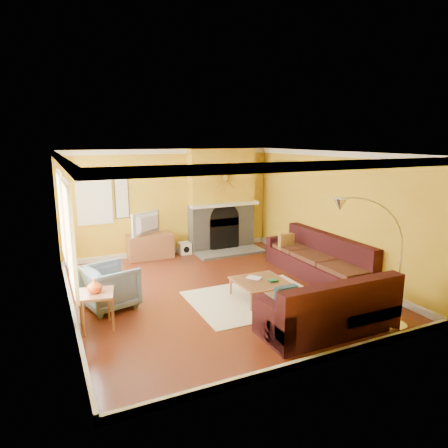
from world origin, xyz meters
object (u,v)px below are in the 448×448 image
media_console (151,246)px  arc_lamp (372,268)px  sectional_sofa (292,271)px  side_table (96,311)px  coffee_table (260,290)px  armchair (110,286)px

media_console → arc_lamp: (1.98, -5.36, 0.77)m
sectional_sofa → media_console: (-1.91, 3.43, -0.14)m
side_table → arc_lamp: 4.30m
side_table → coffee_table: bearing=-1.3°
coffee_table → armchair: armchair is taller
side_table → arc_lamp: arc_lamp is taller
sectional_sofa → side_table: size_ratio=6.61×
armchair → sectional_sofa: bearing=-117.7°
armchair → side_table: 0.83m
coffee_table → arc_lamp: (0.79, -1.91, 0.89)m
media_console → armchair: bearing=-118.2°
arc_lamp → coffee_table: bearing=112.5°
coffee_table → media_console: media_console is taller
media_console → side_table: size_ratio=1.86×
coffee_table → sectional_sofa: bearing=1.9°
media_console → arc_lamp: 5.77m
media_console → side_table: 3.82m
side_table → sectional_sofa: bearing=-0.6°
side_table → armchair: bearing=65.3°
media_console → sectional_sofa: bearing=-60.9°
media_console → coffee_table: bearing=-71.0°
sectional_sofa → arc_lamp: (0.07, -1.93, 0.63)m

